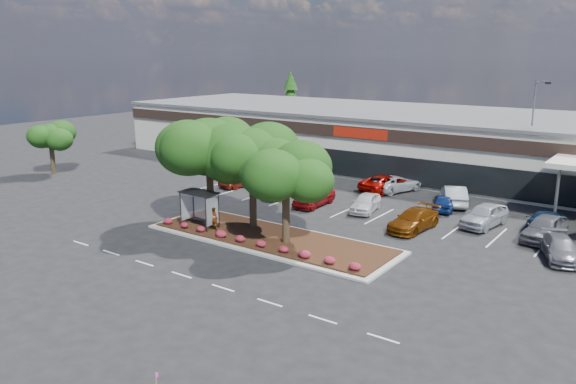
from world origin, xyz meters
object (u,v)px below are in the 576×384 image
Objects in this scene: survey_stake at (157,382)px; car_1 at (285,188)px; car_0 at (242,177)px; light_pole at (531,145)px.

survey_stake is 30.95m from car_1.
car_0 is at bearing 124.83° from survey_stake.
car_0 is (-19.73, 28.34, 0.14)m from survey_stake.
car_0 is 0.96× the size of car_1.
survey_stake is at bearing -94.93° from light_pole.
car_1 reaches higher than survey_stake.
light_pole is 22.14m from car_1.
light_pole is at bearing 29.70° from car_1.
car_0 reaches higher than survey_stake.
car_0 is 5.73m from car_1.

